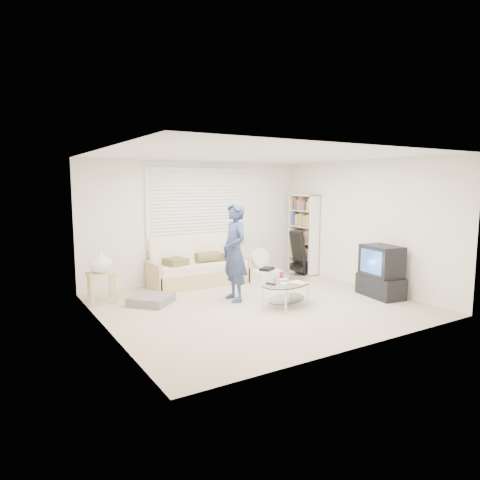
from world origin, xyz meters
TOP-DOWN VIEW (x-y plane):
  - ground at (0.00, 0.00)m, footprint 5.00×5.00m
  - room_shell at (0.00, 0.48)m, footprint 5.02×4.52m
  - window_blinds at (0.00, 2.20)m, footprint 2.32×0.08m
  - futon_sofa at (-0.20, 1.87)m, footprint 2.00×0.81m
  - grey_floor_pillow at (-1.52, 1.00)m, footprint 0.90×0.90m
  - side_table at (-2.22, 1.50)m, footprint 0.47×0.38m
  - bookshelf at (2.32, 1.62)m, footprint 0.28×0.76m
  - guitar_case at (2.08, 1.49)m, footprint 0.37×0.37m
  - floor_fan at (1.06, 1.52)m, footprint 0.42×0.28m
  - storage_bin at (0.93, 1.06)m, footprint 0.55×0.41m
  - tv_unit at (2.20, -0.72)m, footprint 0.59×0.92m
  - coffee_table at (0.38, -0.29)m, footprint 1.26×1.03m
  - standing_person at (-0.19, 0.45)m, footprint 0.46×0.66m

SIDE VIEW (x-z plane):
  - ground at x=0.00m, z-range 0.00..0.00m
  - grey_floor_pillow at x=-1.52m, z-range 0.00..0.14m
  - storage_bin at x=0.93m, z-range -0.02..0.35m
  - futon_sofa at x=-0.20m, z-range -0.17..0.81m
  - coffee_table at x=0.38m, z-range 0.06..0.58m
  - floor_fan at x=1.06m, z-range 0.06..0.75m
  - guitar_case at x=2.08m, z-range -0.05..0.93m
  - tv_unit at x=2.20m, z-range -0.01..0.92m
  - side_table at x=-2.22m, z-range 0.22..1.15m
  - standing_person at x=-0.19m, z-range 0.00..1.72m
  - bookshelf at x=2.32m, z-range 0.00..1.80m
  - window_blinds at x=0.00m, z-range 0.74..2.36m
  - room_shell at x=0.00m, z-range 0.37..2.88m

